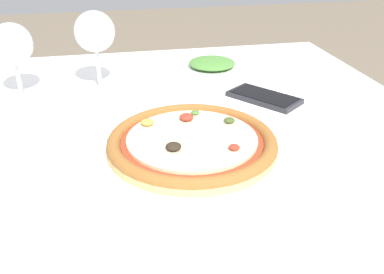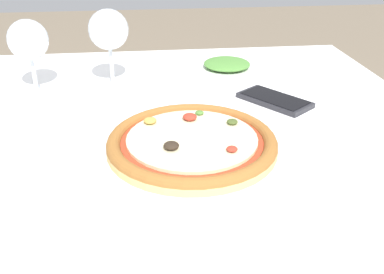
{
  "view_description": "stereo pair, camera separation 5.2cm",
  "coord_description": "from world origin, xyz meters",
  "px_view_note": "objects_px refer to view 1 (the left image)",
  "views": [
    {
      "loc": [
        0.05,
        -0.65,
        1.09
      ],
      "look_at": [
        0.17,
        -0.07,
        0.78
      ],
      "focal_mm": 40.0,
      "sensor_mm": 36.0,
      "label": 1
    },
    {
      "loc": [
        0.1,
        -0.66,
        1.09
      ],
      "look_at": [
        0.17,
        -0.07,
        0.78
      ],
      "focal_mm": 40.0,
      "sensor_mm": 36.0,
      "label": 2
    }
  ],
  "objects_px": {
    "cell_phone": "(264,97)",
    "pizza_plate": "(192,144)",
    "wine_glass_far_right": "(12,46)",
    "side_plate": "(212,67)",
    "wine_glass_far_left": "(95,34)",
    "dining_table": "(92,185)"
  },
  "relations": [
    {
      "from": "cell_phone",
      "to": "pizza_plate",
      "type": "bearing_deg",
      "value": -135.01
    },
    {
      "from": "wine_glass_far_right",
      "to": "cell_phone",
      "type": "height_order",
      "value": "wine_glass_far_right"
    },
    {
      "from": "wine_glass_far_right",
      "to": "side_plate",
      "type": "bearing_deg",
      "value": 11.93
    },
    {
      "from": "pizza_plate",
      "to": "side_plate",
      "type": "relative_size",
      "value": 1.54
    },
    {
      "from": "pizza_plate",
      "to": "wine_glass_far_left",
      "type": "bearing_deg",
      "value": 113.92
    },
    {
      "from": "dining_table",
      "to": "wine_glass_far_left",
      "type": "height_order",
      "value": "wine_glass_far_left"
    },
    {
      "from": "pizza_plate",
      "to": "side_plate",
      "type": "xyz_separation_m",
      "value": [
        0.13,
        0.39,
        -0.01
      ]
    },
    {
      "from": "cell_phone",
      "to": "side_plate",
      "type": "relative_size",
      "value": 0.82
    },
    {
      "from": "pizza_plate",
      "to": "dining_table",
      "type": "bearing_deg",
      "value": 155.78
    },
    {
      "from": "wine_glass_far_right",
      "to": "cell_phone",
      "type": "xyz_separation_m",
      "value": [
        0.49,
        -0.11,
        -0.1
      ]
    },
    {
      "from": "cell_phone",
      "to": "side_plate",
      "type": "bearing_deg",
      "value": 107.14
    },
    {
      "from": "dining_table",
      "to": "cell_phone",
      "type": "relative_size",
      "value": 8.16
    },
    {
      "from": "wine_glass_far_right",
      "to": "cell_phone",
      "type": "relative_size",
      "value": 0.98
    },
    {
      "from": "dining_table",
      "to": "pizza_plate",
      "type": "xyz_separation_m",
      "value": [
        0.17,
        -0.07,
        0.1
      ]
    },
    {
      "from": "pizza_plate",
      "to": "wine_glass_far_left",
      "type": "distance_m",
      "value": 0.36
    },
    {
      "from": "wine_glass_far_left",
      "to": "wine_glass_far_right",
      "type": "height_order",
      "value": "wine_glass_far_left"
    },
    {
      "from": "dining_table",
      "to": "wine_glass_far_right",
      "type": "distance_m",
      "value": 0.32
    },
    {
      "from": "wine_glass_far_left",
      "to": "wine_glass_far_right",
      "type": "relative_size",
      "value": 1.09
    },
    {
      "from": "dining_table",
      "to": "side_plate",
      "type": "xyz_separation_m",
      "value": [
        0.29,
        0.31,
        0.1
      ]
    },
    {
      "from": "dining_table",
      "to": "side_plate",
      "type": "height_order",
      "value": "side_plate"
    },
    {
      "from": "side_plate",
      "to": "pizza_plate",
      "type": "bearing_deg",
      "value": -108.26
    },
    {
      "from": "wine_glass_far_left",
      "to": "wine_glass_far_right",
      "type": "distance_m",
      "value": 0.16
    }
  ]
}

